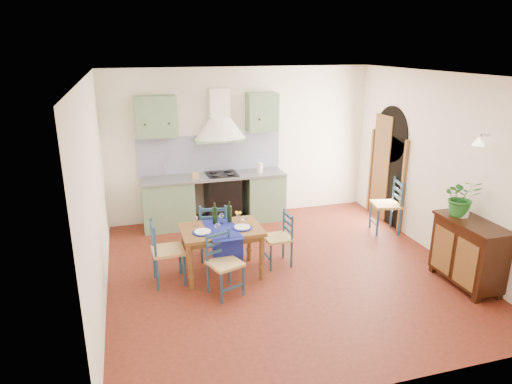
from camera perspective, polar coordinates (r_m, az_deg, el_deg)
The scene contains 13 objects.
floor at distance 6.81m, azimuth 3.59°, elevation -9.85°, with size 5.00×5.00×0.00m, color #471A0F.
back_wall at distance 8.38m, azimuth -4.57°, elevation 3.23°, with size 5.00×0.96×2.80m.
right_wall at distance 7.72m, azimuth 20.82°, elevation 3.00°, with size 0.26×5.00×2.80m.
left_wall at distance 5.95m, azimuth -19.46°, elevation -0.47°, with size 0.04×5.00×2.80m, color white.
ceiling at distance 6.04m, azimuth 4.13°, elevation 14.41°, with size 5.00×5.00×0.01m, color white.
dining_table at distance 6.47m, azimuth -4.31°, elevation -5.21°, with size 1.14×0.86×1.03m.
chair_near at distance 6.07m, azimuth -4.02°, elevation -8.88°, with size 0.51×0.51×0.85m.
chair_far at distance 7.01m, azimuth -5.31°, elevation -4.75°, with size 0.51×0.51×0.92m.
chair_left at distance 6.42m, azimuth -11.23°, elevation -7.28°, with size 0.44×0.44×0.91m.
chair_right at distance 6.84m, azimuth 2.93°, elevation -5.78°, with size 0.40×0.40×0.82m.
chair_spare at distance 8.31m, azimuth 16.16°, elevation -1.57°, with size 0.53×0.53×0.96m.
sideboard at distance 6.87m, azimuth 25.00°, elevation -6.67°, with size 0.50×1.05×0.94m.
potted_plant at distance 6.79m, azimuth 24.34°, elevation -0.60°, with size 0.48×0.41×0.53m, color #1F6623.
Camera 1 is at (-2.08, -5.66, 3.18)m, focal length 32.00 mm.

